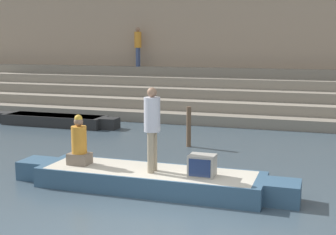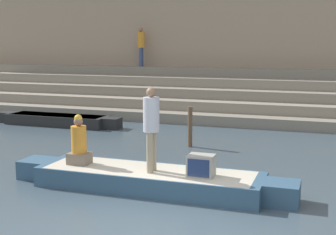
{
  "view_description": "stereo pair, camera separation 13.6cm",
  "coord_description": "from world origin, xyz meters",
  "px_view_note": "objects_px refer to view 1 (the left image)",
  "views": [
    {
      "loc": [
        2.37,
        -6.68,
        2.98
      ],
      "look_at": [
        -0.91,
        3.17,
        1.31
      ],
      "focal_mm": 50.0,
      "sensor_mm": 36.0,
      "label": 1
    },
    {
      "loc": [
        2.5,
        -6.64,
        2.98
      ],
      "look_at": [
        -0.91,
        3.17,
        1.31
      ],
      "focal_mm": 50.0,
      "sensor_mm": 36.0,
      "label": 2
    }
  ],
  "objects_px": {
    "tv_set": "(202,166)",
    "mooring_post": "(189,127)",
    "rowboat_main": "(149,179)",
    "person_on_steps": "(138,44)",
    "moored_boat_shore": "(55,120)",
    "person_rowing": "(79,144)",
    "person_standing": "(152,123)"
  },
  "relations": [
    {
      "from": "person_on_steps",
      "to": "person_standing",
      "type": "bearing_deg",
      "value": 144.87
    },
    {
      "from": "person_standing",
      "to": "person_on_steps",
      "type": "distance_m",
      "value": 12.24
    },
    {
      "from": "tv_set",
      "to": "person_on_steps",
      "type": "bearing_deg",
      "value": 115.75
    },
    {
      "from": "person_rowing",
      "to": "person_standing",
      "type": "bearing_deg",
      "value": 13.18
    },
    {
      "from": "rowboat_main",
      "to": "tv_set",
      "type": "height_order",
      "value": "tv_set"
    },
    {
      "from": "person_standing",
      "to": "person_rowing",
      "type": "distance_m",
      "value": 1.77
    },
    {
      "from": "moored_boat_shore",
      "to": "person_on_steps",
      "type": "relative_size",
      "value": 2.84
    },
    {
      "from": "person_standing",
      "to": "moored_boat_shore",
      "type": "distance_m",
      "value": 8.58
    },
    {
      "from": "person_rowing",
      "to": "tv_set",
      "type": "relative_size",
      "value": 2.12
    },
    {
      "from": "person_on_steps",
      "to": "tv_set",
      "type": "bearing_deg",
      "value": 149.18
    },
    {
      "from": "rowboat_main",
      "to": "person_on_steps",
      "type": "xyz_separation_m",
      "value": [
        -4.7,
        11.05,
        2.7
      ]
    },
    {
      "from": "tv_set",
      "to": "person_on_steps",
      "type": "relative_size",
      "value": 0.29
    },
    {
      "from": "person_rowing",
      "to": "mooring_post",
      "type": "bearing_deg",
      "value": 88.29
    },
    {
      "from": "rowboat_main",
      "to": "moored_boat_shore",
      "type": "relative_size",
      "value": 1.21
    },
    {
      "from": "moored_boat_shore",
      "to": "rowboat_main",
      "type": "bearing_deg",
      "value": -44.15
    },
    {
      "from": "moored_boat_shore",
      "to": "person_on_steps",
      "type": "distance_m",
      "value": 5.94
    },
    {
      "from": "tv_set",
      "to": "person_on_steps",
      "type": "xyz_separation_m",
      "value": [
        -5.83,
        11.15,
        2.3
      ]
    },
    {
      "from": "tv_set",
      "to": "person_standing",
      "type": "bearing_deg",
      "value": 178.2
    },
    {
      "from": "tv_set",
      "to": "person_on_steps",
      "type": "distance_m",
      "value": 12.79
    },
    {
      "from": "moored_boat_shore",
      "to": "person_standing",
      "type": "bearing_deg",
      "value": -44.16
    },
    {
      "from": "moored_boat_shore",
      "to": "mooring_post",
      "type": "bearing_deg",
      "value": -17.35
    },
    {
      "from": "tv_set",
      "to": "mooring_post",
      "type": "distance_m",
      "value": 4.42
    },
    {
      "from": "rowboat_main",
      "to": "person_standing",
      "type": "height_order",
      "value": "person_standing"
    },
    {
      "from": "person_rowing",
      "to": "moored_boat_shore",
      "type": "bearing_deg",
      "value": 141.21
    },
    {
      "from": "rowboat_main",
      "to": "person_rowing",
      "type": "relative_size",
      "value": 5.59
    },
    {
      "from": "rowboat_main",
      "to": "tv_set",
      "type": "distance_m",
      "value": 1.21
    },
    {
      "from": "person_rowing",
      "to": "person_on_steps",
      "type": "xyz_separation_m",
      "value": [
        -3.13,
        11.09,
        2.07
      ]
    },
    {
      "from": "moored_boat_shore",
      "to": "tv_set",
      "type": "bearing_deg",
      "value": -39.64
    },
    {
      "from": "rowboat_main",
      "to": "person_rowing",
      "type": "distance_m",
      "value": 1.69
    },
    {
      "from": "rowboat_main",
      "to": "tv_set",
      "type": "xyz_separation_m",
      "value": [
        1.13,
        -0.1,
        0.4
      ]
    },
    {
      "from": "person_rowing",
      "to": "person_on_steps",
      "type": "relative_size",
      "value": 0.61
    },
    {
      "from": "rowboat_main",
      "to": "mooring_post",
      "type": "distance_m",
      "value": 4.1
    }
  ]
}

